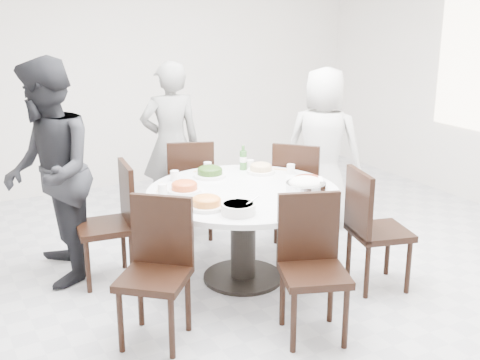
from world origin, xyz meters
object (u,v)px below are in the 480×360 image
chair_s (314,271)px  chair_se (380,229)px  soup_bowl (238,209)px  chair_ne (299,191)px  rice_bowl (306,191)px  dining_table (243,235)px  diner_left (49,173)px  beverage_bottle (243,158)px  chair_nw (104,224)px  chair_sw (154,275)px  diner_middle (171,144)px  diner_right (323,148)px  chair_n (190,187)px

chair_s → chair_se: bearing=43.5°
soup_bowl → chair_ne: bearing=38.9°
soup_bowl → rice_bowl: bearing=3.3°
dining_table → rice_bowl: 0.67m
chair_s → chair_se: 0.95m
diner_left → rice_bowl: diner_left is taller
rice_bowl → beverage_bottle: bearing=90.3°
dining_table → chair_s: 0.98m
diner_left → chair_se: bearing=66.6°
chair_nw → diner_left: diner_left is taller
chair_sw → soup_bowl: bearing=48.5°
diner_middle → beverage_bottle: 1.01m
diner_middle → diner_left: 1.52m
chair_nw → chair_se: (1.82, -1.13, 0.00)m
chair_sw → diner_left: size_ratio=0.54×
diner_right → dining_table: bearing=80.6°
chair_s → dining_table: bearing=110.1°
diner_left → chair_ne: bearing=92.2°
chair_ne → chair_nw: (-1.83, 0.02, 0.00)m
chair_nw → beverage_bottle: bearing=97.4°
chair_ne → soup_bowl: (-1.16, -0.94, 0.31)m
chair_ne → soup_bowl: bearing=85.3°
chair_n → chair_se: 1.88m
chair_n → diner_middle: 0.53m
diner_middle → chair_ne: bearing=139.4°
chair_se → rice_bowl: bearing=85.4°
chair_sw → chair_s: 1.04m
diner_middle → rice_bowl: (0.28, -1.90, 0.00)m
soup_bowl → beverage_bottle: 1.13m
diner_right → soup_bowl: (-1.59, -1.17, 0.00)m
chair_nw → diner_right: diner_right is taller
chair_s → diner_right: diner_right is taller
dining_table → rice_bowl: (0.30, -0.41, 0.44)m
diner_right → beverage_bottle: 1.04m
chair_se → diner_middle: diner_middle is taller
chair_se → diner_left: 2.58m
diner_middle → soup_bowl: diner_middle is taller
dining_table → chair_n: 1.08m
chair_s → chair_se: (0.88, 0.36, 0.00)m
dining_table → chair_n: bearing=88.1°
chair_nw → rice_bowl: size_ratio=3.22×
diner_right → chair_nw: bearing=56.8°
chair_nw → chair_se: bearing=65.4°
dining_table → diner_right: size_ratio=0.96×
chair_sw → diner_right: size_ratio=0.61×
dining_table → diner_middle: diner_middle is taller
chair_nw → chair_sw: same height
rice_bowl → chair_n: bearing=100.0°
dining_table → diner_left: diner_left is taller
chair_se → chair_s: bearing=127.8°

